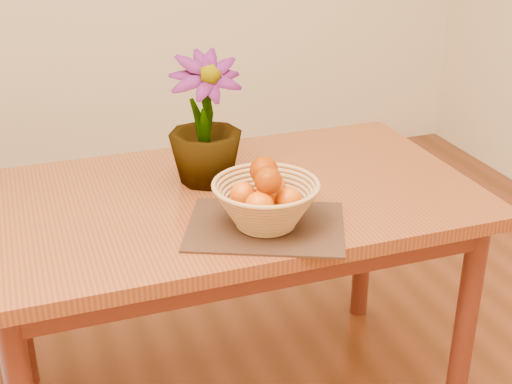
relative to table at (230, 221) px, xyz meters
name	(u,v)px	position (x,y,z in m)	size (l,w,h in m)	color
table	(230,221)	(0.00, 0.00, 0.00)	(1.40, 0.80, 0.75)	brown
placemat	(266,226)	(0.03, -0.23, 0.09)	(0.40, 0.30, 0.01)	#341E12
wicker_basket	(266,206)	(0.03, -0.23, 0.15)	(0.27, 0.27, 0.11)	#A27743
orange_pile	(266,186)	(0.03, -0.23, 0.20)	(0.16, 0.17, 0.13)	#D25103
potted_plant	(205,120)	(-0.04, 0.10, 0.28)	(0.21, 0.21, 0.38)	#204B15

